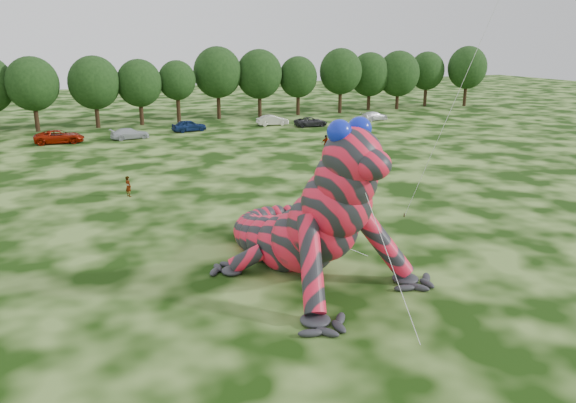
# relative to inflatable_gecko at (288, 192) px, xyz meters

# --- Properties ---
(ground) EXTENTS (240.00, 240.00, 0.00)m
(ground) POSITION_rel_inflatable_gecko_xyz_m (5.83, -2.71, -4.20)
(ground) COLOR #16330A
(ground) RESTS_ON ground
(inflatable_gecko) EXTENTS (18.79, 20.45, 8.41)m
(inflatable_gecko) POSITION_rel_inflatable_gecko_xyz_m (0.00, 0.00, 0.00)
(inflatable_gecko) COLOR red
(inflatable_gecko) RESTS_ON ground
(tree_6) EXTENTS (6.52, 5.86, 9.49)m
(tree_6) POSITION_rel_inflatable_gecko_xyz_m (-11.73, 53.97, 0.54)
(tree_6) COLOR black
(tree_6) RESTS_ON ground
(tree_7) EXTENTS (6.68, 6.01, 9.48)m
(tree_7) POSITION_rel_inflatable_gecko_xyz_m (-4.25, 54.09, 0.53)
(tree_7) COLOR black
(tree_7) RESTS_ON ground
(tree_8) EXTENTS (6.14, 5.53, 8.94)m
(tree_8) POSITION_rel_inflatable_gecko_xyz_m (1.61, 54.27, 0.27)
(tree_8) COLOR black
(tree_8) RESTS_ON ground
(tree_9) EXTENTS (5.27, 4.74, 8.68)m
(tree_9) POSITION_rel_inflatable_gecko_xyz_m (6.89, 54.63, 0.14)
(tree_9) COLOR black
(tree_9) RESTS_ON ground
(tree_10) EXTENTS (7.09, 6.38, 10.50)m
(tree_10) POSITION_rel_inflatable_gecko_xyz_m (13.22, 55.87, 1.05)
(tree_10) COLOR black
(tree_10) RESTS_ON ground
(tree_11) EXTENTS (7.01, 6.31, 10.07)m
(tree_11) POSITION_rel_inflatable_gecko_xyz_m (19.61, 55.48, 0.83)
(tree_11) COLOR black
(tree_11) RESTS_ON ground
(tree_12) EXTENTS (5.99, 5.39, 8.97)m
(tree_12) POSITION_rel_inflatable_gecko_xyz_m (25.84, 55.03, 0.28)
(tree_12) COLOR black
(tree_12) RESTS_ON ground
(tree_13) EXTENTS (6.83, 6.15, 10.13)m
(tree_13) POSITION_rel_inflatable_gecko_xyz_m (32.96, 54.42, 0.86)
(tree_13) COLOR black
(tree_13) RESTS_ON ground
(tree_14) EXTENTS (6.82, 6.14, 9.40)m
(tree_14) POSITION_rel_inflatable_gecko_xyz_m (39.29, 56.01, 0.50)
(tree_14) COLOR black
(tree_14) RESTS_ON ground
(tree_15) EXTENTS (7.17, 6.45, 9.63)m
(tree_15) POSITION_rel_inflatable_gecko_xyz_m (44.30, 55.06, 0.61)
(tree_15) COLOR black
(tree_15) RESTS_ON ground
(tree_16) EXTENTS (6.26, 5.63, 9.37)m
(tree_16) POSITION_rel_inflatable_gecko_xyz_m (51.28, 56.66, 0.48)
(tree_16) COLOR black
(tree_16) RESTS_ON ground
(tree_17) EXTENTS (6.98, 6.28, 10.30)m
(tree_17) POSITION_rel_inflatable_gecko_xyz_m (57.78, 53.95, 0.95)
(tree_17) COLOR black
(tree_17) RESTS_ON ground
(car_2) EXTENTS (5.63, 2.95, 1.51)m
(car_2) POSITION_rel_inflatable_gecko_xyz_m (-9.52, 43.82, -3.45)
(car_2) COLOR #8F1504
(car_2) RESTS_ON ground
(car_3) EXTENTS (4.68, 2.30, 1.31)m
(car_3) POSITION_rel_inflatable_gecko_xyz_m (-1.65, 43.41, -3.55)
(car_3) COLOR silver
(car_3) RESTS_ON ground
(car_4) EXTENTS (4.57, 2.24, 1.50)m
(car_4) POSITION_rel_inflatable_gecko_xyz_m (6.23, 46.07, -3.45)
(car_4) COLOR navy
(car_4) RESTS_ON ground
(car_5) EXTENTS (4.39, 1.82, 1.41)m
(car_5) POSITION_rel_inflatable_gecko_xyz_m (18.01, 46.48, -3.50)
(car_5) COLOR beige
(car_5) RESTS_ON ground
(car_6) EXTENTS (4.70, 2.44, 1.26)m
(car_6) POSITION_rel_inflatable_gecko_xyz_m (22.51, 43.53, -3.57)
(car_6) COLOR #2A292C
(car_6) RESTS_ON ground
(car_7) EXTENTS (4.69, 2.57, 1.29)m
(car_7) POSITION_rel_inflatable_gecko_xyz_m (33.51, 44.99, -3.56)
(car_7) COLOR white
(car_7) RESTS_ON ground
(spectator_5) EXTENTS (1.53, 0.86, 1.58)m
(spectator_5) POSITION_rel_inflatable_gecko_xyz_m (12.33, 17.83, -3.41)
(spectator_5) COLOR gray
(spectator_5) RESTS_ON ground
(spectator_3) EXTENTS (0.90, 1.17, 1.85)m
(spectator_3) POSITION_rel_inflatable_gecko_xyz_m (16.11, 26.80, -3.28)
(spectator_3) COLOR gray
(spectator_3) RESTS_ON ground
(spectator_0) EXTENTS (0.59, 0.69, 1.61)m
(spectator_0) POSITION_rel_inflatable_gecko_xyz_m (-5.63, 17.60, -3.40)
(spectator_0) COLOR gray
(spectator_0) RESTS_ON ground
(spectator_2) EXTENTS (1.07, 0.67, 1.60)m
(spectator_2) POSITION_rel_inflatable_gecko_xyz_m (20.52, 28.82, -3.40)
(spectator_2) COLOR gray
(spectator_2) RESTS_ON ground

